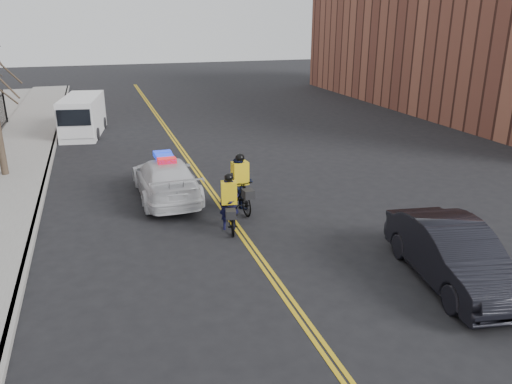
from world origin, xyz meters
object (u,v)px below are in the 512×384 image
at_px(police_cruiser, 166,178).
at_px(cyclist_far, 240,189).
at_px(dark_sedan, 453,254).
at_px(cargo_van, 82,117).
at_px(cyclist_near, 229,210).

xyz_separation_m(police_cruiser, cyclist_far, (2.19, -2.05, 0.06)).
relative_size(dark_sedan, cyclist_far, 2.28).
xyz_separation_m(dark_sedan, cargo_van, (-8.68, 19.81, 0.26)).
height_order(police_cruiser, cyclist_near, cyclist_near).
relative_size(police_cruiser, cargo_van, 0.97).
xyz_separation_m(cyclist_near, cyclist_far, (0.75, 1.37, 0.16)).
relative_size(police_cruiser, cyclist_far, 2.49).
distance_m(dark_sedan, cargo_van, 21.63).
distance_m(dark_sedan, cyclist_far, 7.17).
bearing_deg(cyclist_far, police_cruiser, 131.84).
bearing_deg(cargo_van, cyclist_far, -60.70).
distance_m(police_cruiser, dark_sedan, 10.08).
relative_size(dark_sedan, cargo_van, 0.89).
bearing_deg(cyclist_near, dark_sedan, -36.88).
height_order(dark_sedan, cyclist_far, cyclist_far).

